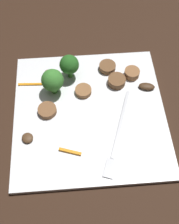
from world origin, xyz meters
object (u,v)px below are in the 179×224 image
(sausage_slice_1, at_px, (132,73))
(mushroom_0, at_px, (27,138))
(pepper_strip_0, at_px, (31,84))
(pepper_strip_1, at_px, (70,152))
(broccoli_floret_0, at_px, (53,81))
(sausage_slice_4, at_px, (107,67))
(fork, at_px, (117,138))
(mushroom_1, at_px, (147,86))
(sausage_slice_3, at_px, (117,81))
(mushroom_2, at_px, (50,73))
(plate, at_px, (90,113))
(sausage_slice_2, at_px, (83,91))
(sausage_slice_0, at_px, (47,110))
(broccoli_floret_1, at_px, (69,65))

(sausage_slice_1, relative_size, mushroom_0, 1.45)
(mushroom_0, bearing_deg, pepper_strip_0, 178.73)
(pepper_strip_1, bearing_deg, broccoli_floret_0, -169.04)
(sausage_slice_1, relative_size, sausage_slice_4, 0.90)
(fork, height_order, mushroom_1, mushroom_1)
(sausage_slice_3, relative_size, pepper_strip_1, 0.88)
(mushroom_2, bearing_deg, sausage_slice_1, 85.12)
(plate, distance_m, sausage_slice_1, 0.12)
(sausage_slice_2, height_order, pepper_strip_0, sausage_slice_2)
(broccoli_floret_0, xyz_separation_m, mushroom_1, (0.01, 0.18, -0.03))
(sausage_slice_0, bearing_deg, sausage_slice_2, 119.16)
(sausage_slice_1, height_order, sausage_slice_2, sausage_slice_1)
(pepper_strip_0, bearing_deg, sausage_slice_2, 75.48)
(broccoli_floret_1, bearing_deg, broccoli_floret_0, -43.02)
(broccoli_floret_0, distance_m, sausage_slice_4, 0.12)
(sausage_slice_0, bearing_deg, plate, 85.20)
(broccoli_floret_1, relative_size, sausage_slice_0, 1.59)
(plate, distance_m, pepper_strip_0, 0.13)
(broccoli_floret_1, height_order, pepper_strip_1, broccoli_floret_1)
(pepper_strip_1, bearing_deg, pepper_strip_0, -154.55)
(mushroom_1, bearing_deg, plate, -68.19)
(plate, distance_m, mushroom_1, 0.13)
(sausage_slice_0, xyz_separation_m, sausage_slice_3, (-0.06, 0.14, 0.00))
(broccoli_floret_0, distance_m, mushroom_0, 0.12)
(broccoli_floret_0, height_order, mushroom_0, broccoli_floret_0)
(sausage_slice_1, bearing_deg, mushroom_2, -94.88)
(sausage_slice_2, height_order, sausage_slice_3, sausage_slice_3)
(broccoli_floret_0, distance_m, pepper_strip_1, 0.14)
(plate, xyz_separation_m, sausage_slice_2, (-0.05, -0.01, 0.01))
(sausage_slice_3, relative_size, pepper_strip_0, 0.68)
(mushroom_0, height_order, mushroom_2, mushroom_2)
(fork, height_order, sausage_slice_3, sausage_slice_3)
(plate, relative_size, mushroom_1, 8.95)
(sausage_slice_0, distance_m, mushroom_0, 0.06)
(mushroom_2, bearing_deg, sausage_slice_3, 76.80)
(sausage_slice_0, height_order, mushroom_1, sausage_slice_0)
(broccoli_floret_0, xyz_separation_m, pepper_strip_1, (0.13, 0.03, -0.03))
(sausage_slice_4, bearing_deg, sausage_slice_2, -44.13)
(plate, relative_size, sausage_slice_0, 8.17)
(broccoli_floret_0, height_order, broccoli_floret_1, broccoli_floret_0)
(mushroom_1, relative_size, mushroom_2, 1.40)
(mushroom_1, distance_m, pepper_strip_0, 0.23)
(fork, distance_m, mushroom_1, 0.13)
(fork, distance_m, broccoli_floret_1, 0.17)
(fork, xyz_separation_m, sausage_slice_1, (-0.14, 0.05, 0.01))
(sausage_slice_0, xyz_separation_m, pepper_strip_0, (-0.07, -0.03, -0.00))
(plate, height_order, mushroom_1, mushroom_1)
(mushroom_1, bearing_deg, sausage_slice_3, -105.63)
(mushroom_0, distance_m, pepper_strip_1, 0.08)
(mushroom_2, bearing_deg, pepper_strip_0, -60.23)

